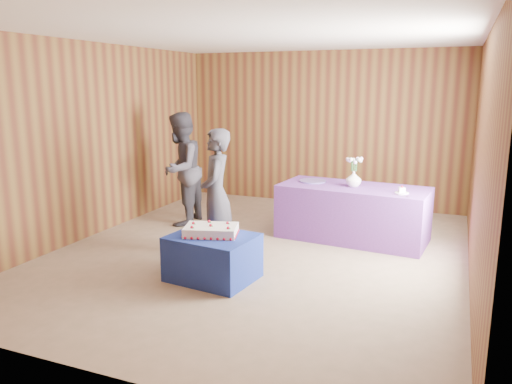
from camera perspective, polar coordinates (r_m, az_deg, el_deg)
The scene contains 13 objects.
ground at distance 6.46m, azimuth 0.31°, elevation -6.96°, with size 6.00×6.00×0.00m, color gray.
room_shell at distance 6.11m, azimuth 0.33°, elevation 9.22°, with size 5.04×6.04×2.72m.
cake_table at distance 5.58m, azimuth -4.98°, elevation -7.45°, with size 0.90×0.70×0.50m, color #1B2E97.
serving_table at distance 7.06m, azimuth 10.99°, elevation -2.34°, with size 2.00×0.90×0.75m, color #6D3594.
sheet_cake at distance 5.51m, azimuth -5.16°, elevation -4.38°, with size 0.68×0.55×0.14m.
vase at distance 6.94m, azimuth 11.09°, elevation 1.48°, with size 0.21×0.21×0.22m, color white.
flower_spray at distance 6.90m, azimuth 11.18°, elevation 3.58°, with size 0.23×0.22×0.18m.
platter at distance 7.22m, azimuth 6.50°, elevation 1.25°, with size 0.38×0.38×0.02m, color #6350A1.
plate at distance 6.68m, azimuth 16.33°, elevation -0.09°, with size 0.18×0.18×0.01m, color white.
cake_slice at distance 6.67m, azimuth 16.35°, elevation 0.25°, with size 0.09×0.09×0.09m.
knife at distance 6.54m, azimuth 16.19°, elevation -0.38°, with size 0.26×0.02×0.00m, color #B9B8BD.
guest_left at distance 6.19m, azimuth -4.59°, elevation -0.15°, with size 0.58×0.38×1.60m, color #373741.
guest_right at distance 7.69m, azimuth -8.59°, elevation 2.61°, with size 0.83×0.65×1.72m, color #373641.
Camera 1 is at (2.27, -5.67, 2.12)m, focal length 35.00 mm.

